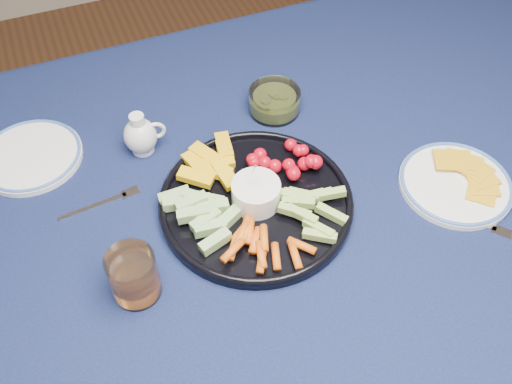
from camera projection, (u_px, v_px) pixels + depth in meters
name	position (u px, v px, depth m)	size (l,w,h in m)	color
dining_table	(264.00, 220.00, 1.10)	(1.67, 1.07, 0.75)	#4D2D19
crudite_platter	(255.00, 201.00, 1.00)	(0.34, 0.34, 0.11)	black
creamer_pitcher	(141.00, 135.00, 1.07)	(0.08, 0.06, 0.09)	white
pickle_bowl	(274.00, 102.00, 1.16)	(0.10, 0.10, 0.05)	silver
cheese_plate	(456.00, 182.00, 1.04)	(0.20, 0.20, 0.02)	white
juice_tumbler	(134.00, 277.00, 0.87)	(0.08, 0.08, 0.09)	silver
fork_left	(107.00, 202.00, 1.02)	(0.15, 0.03, 0.00)	white
fork_right	(473.00, 222.00, 0.99)	(0.11, 0.13, 0.00)	white
side_plate_extra	(31.00, 156.00, 1.08)	(0.19, 0.19, 0.02)	white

